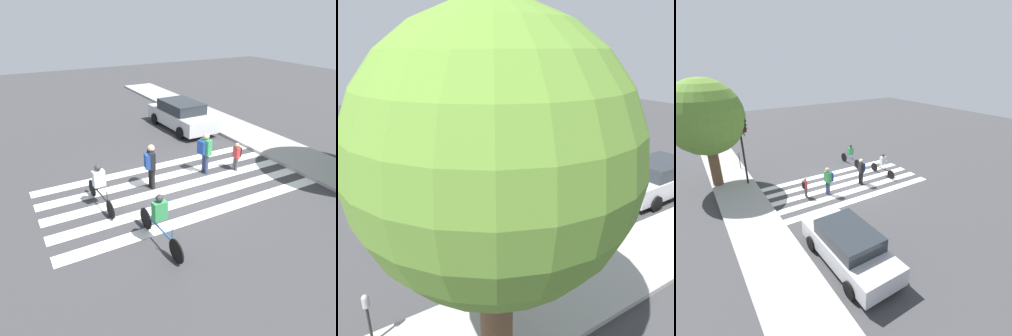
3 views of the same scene
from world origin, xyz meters
TOP-DOWN VIEW (x-y plane):
  - ground_plane at (0.00, 0.00)m, footprint 60.00×60.00m
  - sidewalk_curb at (0.00, 6.25)m, footprint 36.00×2.50m
  - crosswalk_stripes at (0.00, 0.00)m, footprint 4.56×10.00m
  - pedestrian_child_with_backpack at (-0.57, 1.63)m, footprint 0.51×0.44m
  - pedestrian_adult_yellow_jacket at (-0.14, 2.94)m, footprint 0.36×0.31m
  - pedestrian_adult_tall_backpack at (-0.44, -0.87)m, footprint 0.52×0.47m
  - cyclist_near_curb at (2.67, -2.08)m, footprint 2.45×0.41m
  - cyclist_mid_street at (-0.08, -2.94)m, footprint 2.30×0.41m
  - car_parked_silver_sedan at (-5.97, 3.70)m, footprint 4.71×2.09m

SIDE VIEW (x-z plane):
  - ground_plane at x=0.00m, z-range 0.00..0.00m
  - crosswalk_stripes at x=0.00m, z-range 0.00..0.01m
  - sidewalk_curb at x=0.00m, z-range 0.00..0.14m
  - pedestrian_adult_yellow_jacket at x=-0.14m, z-range 0.11..1.34m
  - car_parked_silver_sedan at x=-5.97m, z-range 0.01..1.57m
  - cyclist_mid_street at x=-0.08m, z-range 0.07..1.65m
  - cyclist_near_curb at x=2.67m, z-range 0.05..1.69m
  - pedestrian_child_with_backpack at x=-0.57m, z-range 0.15..1.88m
  - pedestrian_adult_tall_backpack at x=-0.44m, z-range 0.15..1.89m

